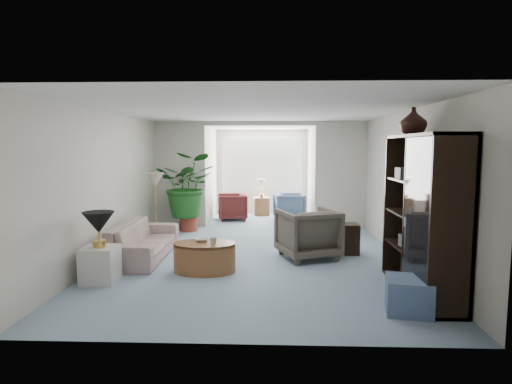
{
  "coord_description": "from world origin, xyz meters",
  "views": [
    {
      "loc": [
        0.28,
        -6.89,
        1.91
      ],
      "look_at": [
        0.0,
        0.6,
        1.1
      ],
      "focal_mm": 29.5,
      "sensor_mm": 36.0,
      "label": 1
    }
  ],
  "objects_px": {
    "framed_picture": "(409,160)",
    "sofa": "(143,240)",
    "entertainment_cabinet": "(422,215)",
    "coffee_bowl": "(202,240)",
    "coffee_cup": "(213,241)",
    "cabinet_urn": "(413,121)",
    "sunroom_table": "(262,206)",
    "sunroom_chair_maroon": "(232,207)",
    "wingback_chair": "(308,233)",
    "table_lamp": "(99,222)",
    "end_table": "(100,265)",
    "plant_pot": "(189,224)",
    "sunroom_chair_blue": "(290,207)",
    "side_table_dark": "(345,239)",
    "ottoman": "(409,295)",
    "coffee_table": "(205,257)",
    "floor_lamp": "(155,180)"
  },
  "relations": [
    {
      "from": "framed_picture",
      "to": "sofa",
      "type": "bearing_deg",
      "value": 176.57
    },
    {
      "from": "entertainment_cabinet",
      "to": "coffee_bowl",
      "type": "bearing_deg",
      "value": 163.24
    },
    {
      "from": "framed_picture",
      "to": "coffee_cup",
      "type": "distance_m",
      "value": 3.34
    },
    {
      "from": "cabinet_urn",
      "to": "sunroom_table",
      "type": "relative_size",
      "value": 0.76
    },
    {
      "from": "sunroom_chair_maroon",
      "to": "wingback_chair",
      "type": "bearing_deg",
      "value": 15.7
    },
    {
      "from": "sunroom_chair_maroon",
      "to": "table_lamp",
      "type": "bearing_deg",
      "value": -23.13
    },
    {
      "from": "table_lamp",
      "to": "wingback_chair",
      "type": "bearing_deg",
      "value": 25.31
    },
    {
      "from": "coffee_bowl",
      "to": "entertainment_cabinet",
      "type": "xyz_separation_m",
      "value": [
        3.02,
        -0.91,
        0.56
      ]
    },
    {
      "from": "end_table",
      "to": "plant_pot",
      "type": "height_order",
      "value": "end_table"
    },
    {
      "from": "coffee_cup",
      "to": "plant_pot",
      "type": "bearing_deg",
      "value": 107.41
    },
    {
      "from": "sunroom_chair_blue",
      "to": "side_table_dark",
      "type": "bearing_deg",
      "value": -174.2
    },
    {
      "from": "coffee_bowl",
      "to": "entertainment_cabinet",
      "type": "distance_m",
      "value": 3.2
    },
    {
      "from": "sofa",
      "to": "ottoman",
      "type": "bearing_deg",
      "value": -122.02
    },
    {
      "from": "entertainment_cabinet",
      "to": "ottoman",
      "type": "distance_m",
      "value": 1.13
    },
    {
      "from": "coffee_table",
      "to": "sunroom_table",
      "type": "distance_m",
      "value": 5.44
    },
    {
      "from": "framed_picture",
      "to": "coffee_bowl",
      "type": "height_order",
      "value": "framed_picture"
    },
    {
      "from": "coffee_table",
      "to": "sunroom_chair_maroon",
      "type": "distance_m",
      "value": 4.64
    },
    {
      "from": "side_table_dark",
      "to": "plant_pot",
      "type": "bearing_deg",
      "value": 148.64
    },
    {
      "from": "table_lamp",
      "to": "sofa",
      "type": "bearing_deg",
      "value": 81.57
    },
    {
      "from": "coffee_table",
      "to": "sunroom_chair_maroon",
      "type": "relative_size",
      "value": 1.26
    },
    {
      "from": "framed_picture",
      "to": "coffee_cup",
      "type": "relative_size",
      "value": 4.56
    },
    {
      "from": "end_table",
      "to": "side_table_dark",
      "type": "height_order",
      "value": "side_table_dark"
    },
    {
      "from": "entertainment_cabinet",
      "to": "cabinet_urn",
      "type": "relative_size",
      "value": 5.42
    },
    {
      "from": "table_lamp",
      "to": "cabinet_urn",
      "type": "relative_size",
      "value": 1.15
    },
    {
      "from": "sunroom_table",
      "to": "end_table",
      "type": "bearing_deg",
      "value": -109.79
    },
    {
      "from": "floor_lamp",
      "to": "plant_pot",
      "type": "xyz_separation_m",
      "value": [
        0.45,
        1.09,
        -1.09
      ]
    },
    {
      "from": "end_table",
      "to": "coffee_cup",
      "type": "xyz_separation_m",
      "value": [
        1.54,
        0.45,
        0.25
      ]
    },
    {
      "from": "plant_pot",
      "to": "sunroom_table",
      "type": "xyz_separation_m",
      "value": [
        1.61,
        2.23,
        0.09
      ]
    },
    {
      "from": "coffee_cup",
      "to": "sunroom_chair_blue",
      "type": "height_order",
      "value": "sunroom_chair_blue"
    },
    {
      "from": "coffee_bowl",
      "to": "cabinet_urn",
      "type": "xyz_separation_m",
      "value": [
        3.02,
        -0.41,
        1.78
      ]
    },
    {
      "from": "end_table",
      "to": "sunroom_chair_blue",
      "type": "xyz_separation_m",
      "value": [
        2.88,
        5.18,
        0.1
      ]
    },
    {
      "from": "wingback_chair",
      "to": "plant_pot",
      "type": "xyz_separation_m",
      "value": [
        -2.52,
        2.26,
        -0.27
      ]
    },
    {
      "from": "ottoman",
      "to": "table_lamp",
      "type": "bearing_deg",
      "value": 166.76
    },
    {
      "from": "coffee_cup",
      "to": "sunroom_table",
      "type": "distance_m",
      "value": 5.52
    },
    {
      "from": "coffee_bowl",
      "to": "sunroom_chair_blue",
      "type": "relative_size",
      "value": 0.27
    },
    {
      "from": "sunroom_chair_maroon",
      "to": "coffee_bowl",
      "type": "bearing_deg",
      "value": -8.66
    },
    {
      "from": "sofa",
      "to": "floor_lamp",
      "type": "distance_m",
      "value": 1.58
    },
    {
      "from": "table_lamp",
      "to": "floor_lamp",
      "type": "xyz_separation_m",
      "value": [
        0.08,
        2.61,
        0.39
      ]
    },
    {
      "from": "side_table_dark",
      "to": "sunroom_chair_maroon",
      "type": "bearing_deg",
      "value": 124.39
    },
    {
      "from": "floor_lamp",
      "to": "sunroom_chair_maroon",
      "type": "relative_size",
      "value": 0.48
    },
    {
      "from": "side_table_dark",
      "to": "sunroom_table",
      "type": "distance_m",
      "value": 4.49
    },
    {
      "from": "end_table",
      "to": "plant_pot",
      "type": "distance_m",
      "value": 3.74
    },
    {
      "from": "wingback_chair",
      "to": "framed_picture",
      "type": "bearing_deg",
      "value": 147.1
    },
    {
      "from": "table_lamp",
      "to": "sunroom_table",
      "type": "xyz_separation_m",
      "value": [
        2.13,
        5.93,
        -0.61
      ]
    },
    {
      "from": "coffee_table",
      "to": "entertainment_cabinet",
      "type": "relative_size",
      "value": 0.46
    },
    {
      "from": "coffee_table",
      "to": "plant_pot",
      "type": "distance_m",
      "value": 3.27
    },
    {
      "from": "entertainment_cabinet",
      "to": "coffee_table",
      "type": "bearing_deg",
      "value": 164.76
    },
    {
      "from": "coffee_cup",
      "to": "plant_pot",
      "type": "height_order",
      "value": "coffee_cup"
    },
    {
      "from": "coffee_table",
      "to": "cabinet_urn",
      "type": "relative_size",
      "value": 2.49
    },
    {
      "from": "sofa",
      "to": "framed_picture",
      "type": "bearing_deg",
      "value": -94.38
    }
  ]
}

